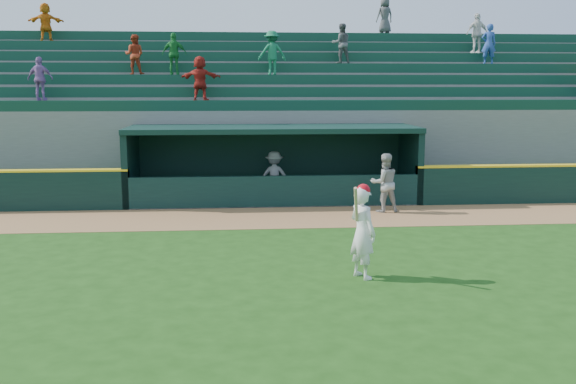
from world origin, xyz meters
The scene contains 7 objects.
ground centered at (0.00, 0.00, 0.00)m, with size 120.00×120.00×0.00m, color #1B4310.
warning_track centered at (0.00, 4.90, 0.01)m, with size 40.00×3.00×0.01m, color olive.
dugout_player_front centered at (3.22, 5.50, 0.89)m, with size 0.86×0.67×1.78m, color #9F9F9A.
dugout_player_inside centered at (0.05, 7.87, 0.81)m, with size 1.05×0.60×1.62m, color #9F9F9A.
dugout centered at (0.00, 8.00, 1.36)m, with size 9.40×2.80×2.46m.
stands centered at (0.01, 12.56, 2.40)m, with size 34.50×6.28×7.46m.
batter_at_plate centered at (1.26, -1.07, 0.95)m, with size 0.70×0.87×1.90m.
Camera 1 is at (-1.20, -13.23, 3.78)m, focal length 40.00 mm.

